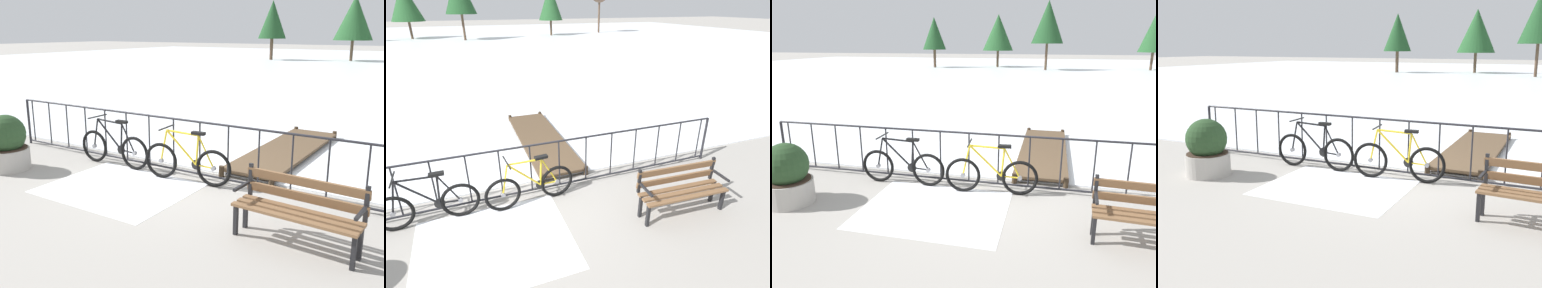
% 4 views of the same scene
% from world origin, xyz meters
% --- Properties ---
extents(ground_plane, '(160.00, 160.00, 0.00)m').
position_xyz_m(ground_plane, '(0.00, 0.00, 0.00)').
color(ground_plane, '#9E9991').
extents(snow_patch, '(2.42, 1.99, 0.01)m').
position_xyz_m(snow_patch, '(-0.61, -1.20, 0.00)').
color(snow_patch, white).
rests_on(snow_patch, ground).
extents(railing_fence, '(9.06, 0.06, 1.07)m').
position_xyz_m(railing_fence, '(0.00, 0.00, 0.56)').
color(railing_fence, '#232328').
rests_on(railing_fence, ground).
extents(bicycle_near_railing, '(1.71, 0.52, 0.97)m').
position_xyz_m(bicycle_near_railing, '(-1.56, -0.26, 0.37)').
color(bicycle_near_railing, black).
rests_on(bicycle_near_railing, ground).
extents(bicycle_second, '(1.71, 0.52, 0.97)m').
position_xyz_m(bicycle_second, '(0.21, -0.31, 0.37)').
color(bicycle_second, black).
rests_on(bicycle_second, ground).
extents(park_bench, '(1.62, 0.57, 0.89)m').
position_xyz_m(park_bench, '(2.65, -1.49, 0.51)').
color(park_bench, brown).
rests_on(park_bench, ground).
extents(planter_with_shrub, '(0.82, 0.82, 1.08)m').
position_xyz_m(planter_with_shrub, '(-3.14, -1.55, 0.50)').
color(planter_with_shrub, '#ADA8A0').
rests_on(planter_with_shrub, ground).
extents(wooden_dock, '(1.10, 4.13, 0.20)m').
position_xyz_m(wooden_dock, '(1.07, 2.31, 0.12)').
color(wooden_dock, brown).
rests_on(wooden_dock, ground).
extents(tree_west_mid, '(2.52, 2.52, 5.32)m').
position_xyz_m(tree_west_mid, '(-11.69, 32.03, 3.61)').
color(tree_west_mid, brown).
rests_on(tree_west_mid, ground).
extents(tree_centre, '(3.36, 3.36, 5.66)m').
position_xyz_m(tree_centre, '(-5.07, 34.45, 3.74)').
color(tree_centre, brown).
rests_on(tree_centre, ground).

